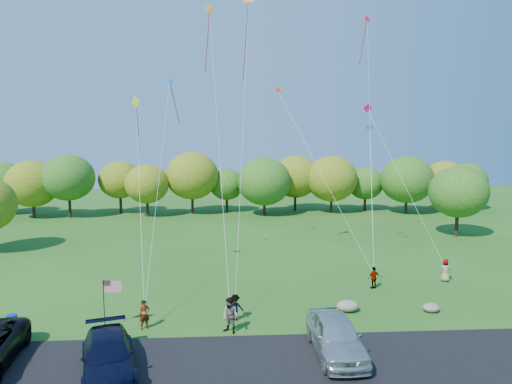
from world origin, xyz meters
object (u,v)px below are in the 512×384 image
flyer_c (235,307)px  flyer_e (445,270)px  minivan_silver (336,336)px  flyer_d (374,278)px  flyer_b (230,316)px  flyer_a (144,315)px  trash_barrel (12,323)px  minivan_navy (108,356)px

flyer_c → flyer_e: size_ratio=0.92×
minivan_silver → flyer_d: size_ratio=3.53×
minivan_silver → flyer_b: 5.77m
flyer_a → trash_barrel: size_ratio=1.93×
flyer_c → minivan_navy: bearing=48.6°
minivan_navy → flyer_d: bearing=18.2°
flyer_b → flyer_e: bearing=63.8°
flyer_d → flyer_c: bearing=10.0°
flyer_d → flyer_a: bearing=4.7°
flyer_c → flyer_e: flyer_e is taller
flyer_b → trash_barrel: 11.91m
minivan_navy → minivan_silver: (10.44, 1.16, 0.13)m
flyer_b → trash_barrel: flyer_b is taller
flyer_e → minivan_silver: bearing=67.3°
minivan_navy → trash_barrel: minivan_navy is taller
minivan_navy → minivan_silver: size_ratio=1.01×
flyer_e → trash_barrel: bearing=35.9°
minivan_navy → flyer_c: size_ratio=3.60×
flyer_c → trash_barrel: (-12.14, -0.60, -0.34)m
minivan_silver → flyer_d: bearing=61.0°
trash_barrel → flyer_a: bearing=-2.2°
flyer_a → flyer_c: size_ratio=1.06×
flyer_e → flyer_b: bearing=48.8°
flyer_b → flyer_d: size_ratio=1.26×
minivan_silver → flyer_e: minivan_silver is taller
flyer_e → flyer_d: bearing=34.3°
minivan_silver → trash_barrel: 17.35m
flyer_b → flyer_e: (15.66, 7.86, -0.14)m
flyer_a → flyer_e: bearing=-7.4°
flyer_a → flyer_c: (4.96, 0.88, -0.04)m
flyer_a → minivan_silver: bearing=-47.0°
minivan_silver → flyer_b: bearing=149.5°
minivan_silver → flyer_a: minivan_silver is taller
flyer_a → flyer_e: (20.33, 7.02, 0.02)m
flyer_c → flyer_d: flyer_d is taller
flyer_a → flyer_c: flyer_a is taller
flyer_d → flyer_e: flyer_e is taller
minivan_navy → flyer_d: minivan_navy is taller
trash_barrel → minivan_navy: bearing=-38.2°
flyer_b → flyer_d: flyer_b is taller
flyer_a → flyer_d: (14.65, 5.80, -0.04)m
minivan_silver → flyer_e: (10.61, 10.66, -0.15)m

